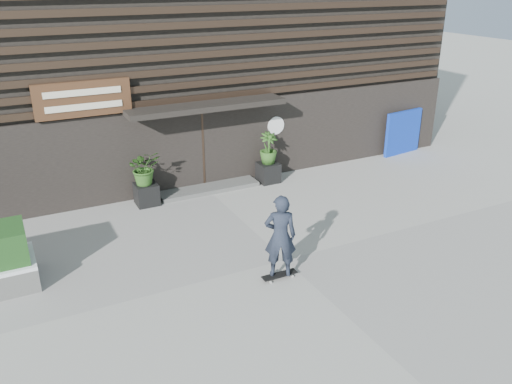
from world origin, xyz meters
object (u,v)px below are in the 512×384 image
blue_tarp (403,132)px  skateboarder (280,236)px  planter_pot_left (147,194)px  planter_pot_right (268,172)px

blue_tarp → skateboarder: size_ratio=0.87×
planter_pot_left → planter_pot_right: size_ratio=1.00×
planter_pot_left → blue_tarp: size_ratio=0.37×
planter_pot_right → blue_tarp: (5.51, 0.30, 0.47)m
planter_pot_right → blue_tarp: 5.54m
planter_pot_right → blue_tarp: bearing=3.1°
planter_pot_left → blue_tarp: bearing=1.8°
planter_pot_left → blue_tarp: (9.31, 0.30, 0.47)m
blue_tarp → skateboarder: 9.51m
planter_pot_right → blue_tarp: size_ratio=0.37×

